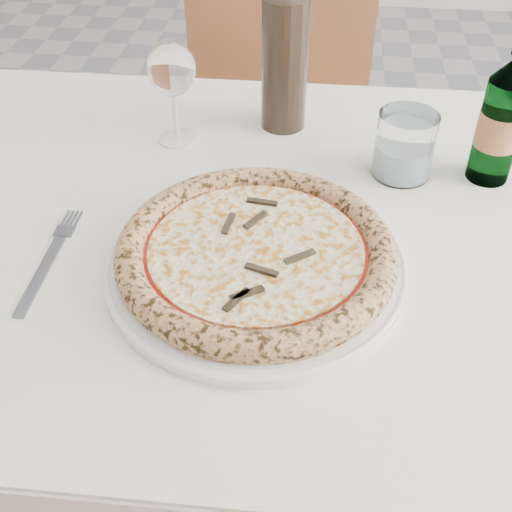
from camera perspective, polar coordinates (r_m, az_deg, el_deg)
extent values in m
cube|color=brown|center=(0.87, 0.76, 1.98)|extent=(1.33, 0.77, 0.04)
cube|color=white|center=(0.86, 0.77, 3.18)|extent=(1.39, 0.83, 0.01)
cube|color=white|center=(1.26, 2.70, 10.39)|extent=(1.38, 0.01, 0.22)
cylinder|color=brown|center=(1.51, -21.31, -0.07)|extent=(0.06, 0.06, 0.71)
cube|color=brown|center=(1.60, 1.89, 9.77)|extent=(0.50, 0.50, 0.04)
cube|color=brown|center=(1.69, 2.20, 20.83)|extent=(0.47, 0.08, 0.46)
cylinder|color=brown|center=(1.91, 7.91, 6.63)|extent=(0.04, 0.04, 0.43)
cylinder|color=brown|center=(1.59, 8.84, -1.52)|extent=(0.04, 0.04, 0.43)
cylinder|color=brown|center=(1.91, -4.25, 6.95)|extent=(0.04, 0.04, 0.43)
cylinder|color=brown|center=(1.59, -5.64, -1.14)|extent=(0.04, 0.04, 0.43)
cylinder|color=white|center=(0.77, 0.00, -0.73)|extent=(0.37, 0.37, 0.01)
torus|color=white|center=(0.77, 0.00, -0.45)|extent=(0.36, 0.36, 0.01)
cylinder|color=#DBBA74|center=(0.77, 0.00, 0.00)|extent=(0.33, 0.33, 0.01)
torus|color=tan|center=(0.76, 0.00, 0.46)|extent=(0.33, 0.33, 0.03)
cylinder|color=#AC0007|center=(0.76, 0.00, 0.46)|extent=(0.28, 0.28, 0.00)
cylinder|color=#FFE4AE|center=(0.76, 0.00, 0.63)|extent=(0.26, 0.26, 0.00)
cube|color=#2E271C|center=(0.75, 2.46, 0.70)|extent=(0.04, 0.01, 0.00)
cube|color=#2E271C|center=(0.79, 2.73, 2.63)|extent=(0.03, 0.04, 0.00)
cube|color=#2E271C|center=(0.81, -0.56, 4.17)|extent=(0.02, 0.04, 0.00)
cube|color=#2E271C|center=(0.77, -2.42, 1.87)|extent=(0.04, 0.02, 0.00)
cube|color=#2E271C|center=(0.74, -4.28, -0.07)|extent=(0.04, 0.02, 0.00)
cube|color=#2E271C|center=(0.70, -2.15, -3.01)|extent=(0.02, 0.04, 0.00)
cube|color=#2E271C|center=(0.73, 1.86, -1.02)|extent=(0.03, 0.04, 0.00)
cube|color=slate|center=(0.81, -18.62, -1.65)|extent=(0.01, 0.14, 0.00)
cube|color=slate|center=(0.87, -16.63, 2.16)|extent=(0.02, 0.02, 0.00)
cylinder|color=slate|center=(0.89, -16.61, 3.29)|extent=(0.00, 0.03, 0.00)
cylinder|color=slate|center=(0.89, -16.24, 3.27)|extent=(0.00, 0.03, 0.00)
cylinder|color=slate|center=(0.89, -15.88, 3.25)|extent=(0.00, 0.03, 0.00)
cylinder|color=slate|center=(0.88, -15.51, 3.23)|extent=(0.00, 0.03, 0.00)
cylinder|color=silver|center=(1.03, -6.96, 10.32)|extent=(0.06, 0.06, 0.00)
cylinder|color=silver|center=(1.01, -7.16, 12.39)|extent=(0.01, 0.01, 0.08)
ellipsoid|color=white|center=(0.98, -7.53, 16.22)|extent=(0.07, 0.07, 0.08)
cylinder|color=white|center=(0.94, 13.08, 9.58)|extent=(0.08, 0.08, 0.09)
cylinder|color=silver|center=(0.95, 12.87, 8.40)|extent=(0.08, 0.08, 0.05)
cylinder|color=#245C32|center=(0.96, 20.73, 10.29)|extent=(0.06, 0.06, 0.15)
cylinder|color=tan|center=(0.96, 20.79, 10.52)|extent=(0.06, 0.06, 0.05)
cylinder|color=black|center=(1.02, 2.56, 16.59)|extent=(0.07, 0.07, 0.20)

